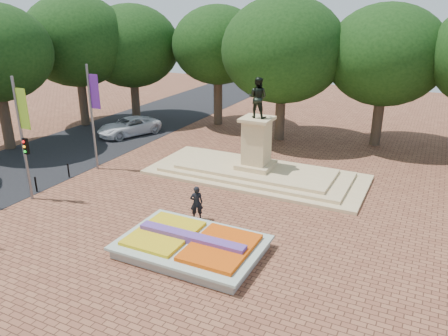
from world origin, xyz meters
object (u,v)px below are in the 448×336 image
object	(u,v)px
flower_bed	(192,245)
van	(129,126)
pedestrian	(197,203)
monument	(256,163)

from	to	relation	value
flower_bed	van	size ratio (longest dim) A/B	1.17
van	flower_bed	bearing A→B (deg)	-20.90
flower_bed	van	world-z (taller)	van
flower_bed	van	distance (m)	20.17
van	pedestrian	xyz separation A→B (m)	(12.96, -11.14, 0.17)
monument	pedestrian	bearing A→B (deg)	-93.40
flower_bed	pedestrian	distance (m)	3.35
flower_bed	pedestrian	xyz separation A→B (m)	(-1.45, 2.97, 0.54)
van	pedestrian	distance (m)	17.09
flower_bed	pedestrian	world-z (taller)	pedestrian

